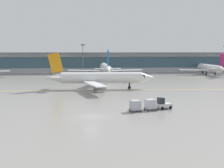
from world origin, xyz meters
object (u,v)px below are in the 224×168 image
Objects in this scene: taxiing_regional_jet at (100,78)px; cargo_dolly_trailing at (135,105)px; apron_light_mast_1 at (83,58)px; gate_airplane_1 at (105,68)px; gate_airplane_2 at (210,68)px; baggage_tug at (163,104)px; cargo_dolly_lead at (150,104)px.

cargo_dolly_trailing is at bearing -79.28° from taxiing_regional_jet.
taxiing_regional_jet is at bearing -85.36° from apron_light_mast_1.
gate_airplane_2 is at bearing -86.08° from gate_airplane_1.
baggage_tug is 84.91m from apron_light_mast_1.
cargo_dolly_lead is at bearing -177.60° from gate_airplane_1.
gate_airplane_1 is at bearing 75.10° from cargo_dolly_lead.
apron_light_mast_1 is (-54.68, 11.66, 4.40)m from gate_airplane_2.
gate_airplane_2 is 82.45m from baggage_tug.
apron_light_mast_1 is at bearing 97.29° from taxiing_regional_jet.
baggage_tug is at bearing -0.00° from cargo_dolly_trailing.
baggage_tug is at bearing -0.00° from cargo_dolly_lead.
cargo_dolly_trailing is 0.19× the size of apron_light_mast_1.
baggage_tug reaches higher than cargo_dolly_trailing.
baggage_tug is 2.75m from cargo_dolly_lead.
cargo_dolly_lead is at bearing 0.00° from cargo_dolly_trailing.
taxiing_regional_jet is 30.53m from cargo_dolly_trailing.
taxiing_regional_jet is 2.30× the size of apron_light_mast_1.
cargo_dolly_lead is at bearing -82.18° from apron_light_mast_1.
cargo_dolly_lead is (-2.62, -0.80, 0.16)m from baggage_tug.
cargo_dolly_trailing is (-5.46, -1.66, 0.16)m from baggage_tug.
gate_airplane_2 is at bearing -12.04° from apron_light_mast_1.
apron_light_mast_1 is at bearing 80.88° from cargo_dolly_lead.
cargo_dolly_lead and cargo_dolly_trailing have the same top height.
taxiing_regional_jet is 55.31m from apron_light_mast_1.
taxiing_regional_jet is 30.19m from baggage_tug.
cargo_dolly_trailing is at bearing 180.00° from baggage_tug.
apron_light_mast_1 is (-9.09, 14.50, 4.00)m from gate_airplane_1.
cargo_dolly_trailing is at bearing 149.14° from gate_airplane_2.
apron_light_mast_1 reaches higher than gate_airplane_2.
apron_light_mast_1 is (-8.74, 85.13, 6.24)m from cargo_dolly_trailing.
gate_airplane_1 reaches higher than cargo_dolly_lead.
apron_light_mast_1 is at bearing 32.43° from gate_airplane_1.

